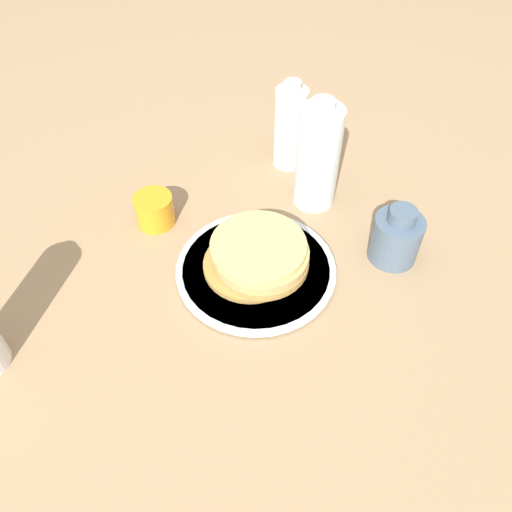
% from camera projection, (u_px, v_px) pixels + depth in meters
% --- Properties ---
extents(ground_plane, '(4.00, 4.00, 0.00)m').
position_uv_depth(ground_plane, '(263.00, 275.00, 0.84)').
color(ground_plane, '#9E7F5B').
extents(plate, '(0.27, 0.27, 0.01)m').
position_uv_depth(plate, '(256.00, 269.00, 0.84)').
color(plate, silver).
rests_on(plate, ground_plane).
extents(pancake_stack, '(0.17, 0.17, 0.05)m').
position_uv_depth(pancake_stack, '(258.00, 257.00, 0.82)').
color(pancake_stack, '#B28843').
rests_on(pancake_stack, plate).
extents(juice_glass, '(0.07, 0.07, 0.06)m').
position_uv_depth(juice_glass, '(154.00, 210.00, 0.91)').
color(juice_glass, orange).
rests_on(juice_glass, ground_plane).
extents(cream_jug, '(0.08, 0.08, 0.11)m').
position_uv_depth(cream_jug, '(396.00, 237.00, 0.84)').
color(cream_jug, '#4C6075').
rests_on(cream_jug, ground_plane).
extents(water_bottle_near, '(0.06, 0.06, 0.18)m').
position_uv_depth(water_bottle_near, '(290.00, 127.00, 0.99)').
color(water_bottle_near, silver).
rests_on(water_bottle_near, ground_plane).
extents(water_bottle_far, '(0.08, 0.08, 0.22)m').
position_uv_depth(water_bottle_far, '(318.00, 157.00, 0.90)').
color(water_bottle_far, silver).
rests_on(water_bottle_far, ground_plane).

